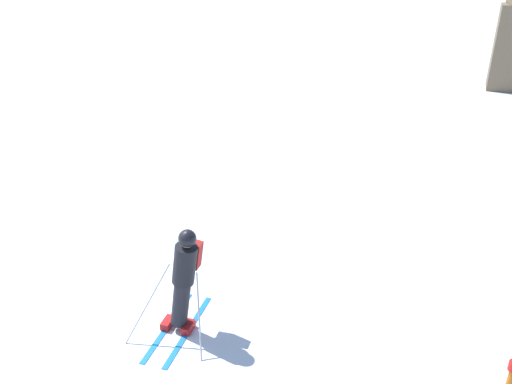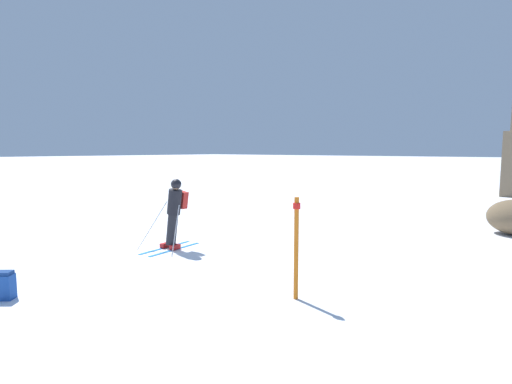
{
  "view_description": "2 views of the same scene",
  "coord_description": "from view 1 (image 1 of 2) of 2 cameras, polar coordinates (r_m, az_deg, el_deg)",
  "views": [
    {
      "loc": [
        4.83,
        -5.37,
        5.4
      ],
      "look_at": [
        1.53,
        2.69,
        1.3
      ],
      "focal_mm": 35.0,
      "sensor_mm": 36.0,
      "label": 1
    },
    {
      "loc": [
        9.59,
        -6.48,
        2.6
      ],
      "look_at": [
        0.87,
        4.04,
        1.14
      ],
      "focal_mm": 28.0,
      "sensor_mm": 36.0,
      "label": 2
    }
  ],
  "objects": [
    {
      "name": "skier",
      "position": [
        7.73,
        -8.21,
        -9.37
      ],
      "size": [
        1.29,
        1.79,
        1.88
      ],
      "rotation": [
        0.0,
        0.0,
        0.1
      ],
      "color": "#1E7AC6",
      "rests_on": "ground"
    },
    {
      "name": "ground_plane",
      "position": [
        9.02,
        -16.09,
        -12.74
      ],
      "size": [
        300.0,
        300.0,
        0.0
      ],
      "primitive_type": "plane",
      "color": "white"
    }
  ]
}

